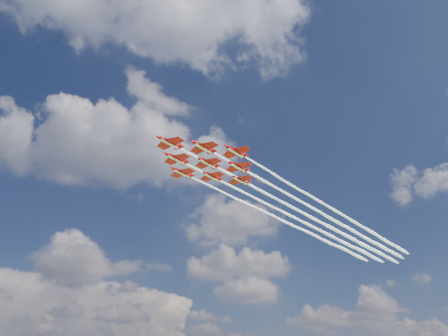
# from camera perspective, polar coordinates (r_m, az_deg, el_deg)

# --- Properties ---
(jet_lead) EXTENTS (117.63, 112.47, 3.07)m
(jet_lead) POSITION_cam_1_polar(r_m,az_deg,el_deg) (206.59, 8.36, -4.81)
(jet_lead) COLOR #B40A0B
(jet_row2_port) EXTENTS (117.63, 112.47, 3.07)m
(jet_row2_port) POSITION_cam_1_polar(r_m,az_deg,el_deg) (211.59, 11.35, -5.10)
(jet_row2_port) COLOR #B40A0B
(jet_row2_starb) EXTENTS (117.63, 112.47, 3.07)m
(jet_row2_starb) POSITION_cam_1_polar(r_m,az_deg,el_deg) (217.81, 8.24, -5.97)
(jet_row2_starb) COLOR #B40A0B
(jet_row3_port) EXTENTS (117.63, 112.47, 3.07)m
(jet_row3_port) POSITION_cam_1_polar(r_m,az_deg,el_deg) (217.15, 14.21, -5.35)
(jet_row3_port) COLOR #B40A0B
(jet_row3_centre) EXTENTS (117.63, 112.47, 3.07)m
(jet_row3_centre) POSITION_cam_1_polar(r_m,az_deg,el_deg) (222.80, 11.09, -6.21)
(jet_row3_centre) COLOR #B40A0B
(jet_row3_starb) EXTENTS (117.63, 112.47, 3.07)m
(jet_row3_starb) POSITION_cam_1_polar(r_m,az_deg,el_deg) (229.12, 8.13, -7.01)
(jet_row3_starb) COLOR #B40A0B
(jet_row4_port) EXTENTS (117.63, 112.47, 3.07)m
(jet_row4_port) POSITION_cam_1_polar(r_m,az_deg,el_deg) (228.31, 13.82, -6.43)
(jet_row4_port) COLOR #B40A0B
(jet_row4_starb) EXTENTS (117.63, 112.47, 3.07)m
(jet_row4_starb) POSITION_cam_1_polar(r_m,az_deg,el_deg) (234.09, 10.86, -7.22)
(jet_row4_starb) COLOR #B40A0B
(jet_tail) EXTENTS (117.63, 112.47, 3.07)m
(jet_tail) POSITION_cam_1_polar(r_m,az_deg,el_deg) (239.56, 13.46, -7.41)
(jet_tail) COLOR #B40A0B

